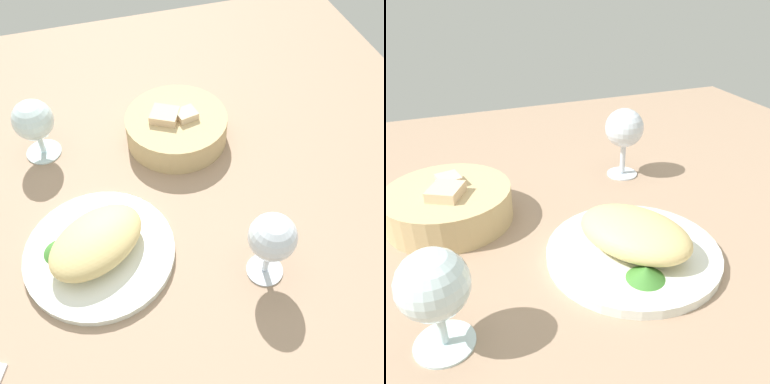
# 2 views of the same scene
# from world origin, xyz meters

# --- Properties ---
(ground_plane) EXTENTS (1.40, 1.40, 0.02)m
(ground_plane) POSITION_xyz_m (0.00, 0.00, -0.01)
(ground_plane) COLOR #A08269
(plate) EXTENTS (0.24, 0.24, 0.01)m
(plate) POSITION_xyz_m (-0.04, -0.01, 0.01)
(plate) COLOR white
(plate) RESTS_ON ground_plane
(omelette) EXTENTS (0.20, 0.18, 0.05)m
(omelette) POSITION_xyz_m (-0.04, -0.01, 0.04)
(omelette) COLOR #DDC27B
(omelette) RESTS_ON plate
(lettuce_garnish) EXTENTS (0.05, 0.05, 0.02)m
(lettuce_garnish) POSITION_xyz_m (-0.11, -0.00, 0.02)
(lettuce_garnish) COLOR #3B7A2E
(lettuce_garnish) RESTS_ON plate
(bread_basket) EXTENTS (0.20, 0.20, 0.07)m
(bread_basket) POSITION_xyz_m (0.15, 0.21, 0.03)
(bread_basket) COLOR tan
(bread_basket) RESTS_ON ground_plane
(wine_glass_near) EXTENTS (0.07, 0.07, 0.13)m
(wine_glass_near) POSITION_xyz_m (0.20, -0.12, 0.09)
(wine_glass_near) COLOR silver
(wine_glass_near) RESTS_ON ground_plane
(wine_glass_far) EXTENTS (0.08, 0.08, 0.12)m
(wine_glass_far) POSITION_xyz_m (-0.11, 0.25, 0.08)
(wine_glass_far) COLOR silver
(wine_glass_far) RESTS_ON ground_plane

